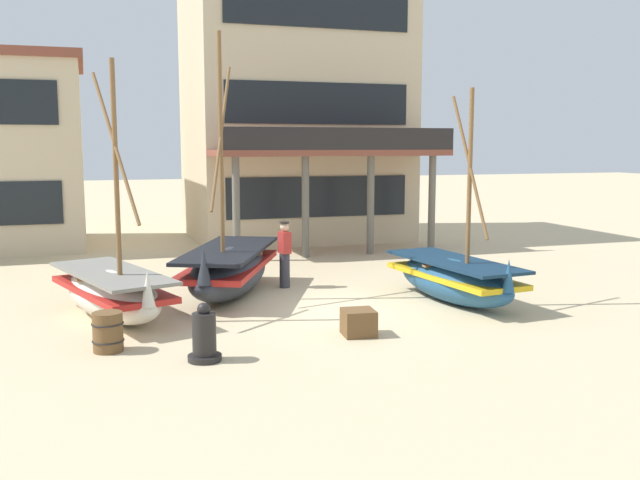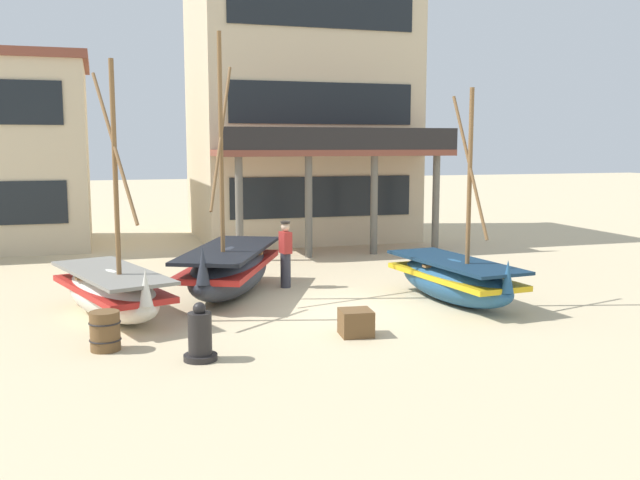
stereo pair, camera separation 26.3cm
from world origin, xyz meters
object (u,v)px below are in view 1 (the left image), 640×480
fishing_boat_near_left (454,278)px  fishing_boat_centre_large (229,269)px  capstan_winch (204,337)px  wooden_barrel (108,332)px  cargo_crate (359,322)px  fisherman_by_hull (285,255)px  fishing_boat_far_right (112,292)px  harbor_building_main (293,108)px

fishing_boat_near_left → fishing_boat_centre_large: fishing_boat_centre_large is taller
capstan_winch → fishing_boat_near_left: bearing=23.4°
wooden_barrel → cargo_crate: bearing=-5.0°
fisherman_by_hull → fishing_boat_centre_large: bearing=-163.2°
fishing_boat_near_left → wooden_barrel: size_ratio=6.87×
fishing_boat_far_right → harbor_building_main: 14.43m
cargo_crate → harbor_building_main: bearing=78.6°
capstan_winch → wooden_barrel: 1.85m
fishing_boat_near_left → cargo_crate: (-3.14, -2.00, -0.31)m
fishing_boat_centre_large → capstan_winch: bearing=-105.5°
fishing_boat_centre_large → capstan_winch: size_ratio=6.12×
fisherman_by_hull → harbor_building_main: 10.99m
fishing_boat_centre_large → fishing_boat_near_left: bearing=-26.0°
fishing_boat_centre_large → cargo_crate: size_ratio=10.24×
fishing_boat_centre_large → harbor_building_main: bearing=65.9°
fishing_boat_far_right → wooden_barrel: size_ratio=7.51×
fisherman_by_hull → harbor_building_main: size_ratio=0.17×
fishing_boat_centre_large → wooden_barrel: (-2.91, -3.94, -0.29)m
wooden_barrel → cargo_crate: size_ratio=1.18×
fishing_boat_far_right → fishing_boat_centre_large: bearing=28.5°
fishing_boat_far_right → wooden_barrel: fishing_boat_far_right is taller
fishing_boat_centre_large → harbor_building_main: 11.95m
fisherman_by_hull → harbor_building_main: harbor_building_main is taller
fishing_boat_centre_large → wooden_barrel: 4.90m
fishing_boat_far_right → wooden_barrel: (-0.17, -2.45, -0.22)m
wooden_barrel → cargo_crate: 4.56m
fishing_boat_centre_large → fisherman_by_hull: fishing_boat_centre_large is taller
wooden_barrel → harbor_building_main: bearing=62.1°
fisherman_by_hull → cargo_crate: size_ratio=2.83×
capstan_winch → harbor_building_main: 16.92m
fisherman_by_hull → harbor_building_main: bearing=72.6°
fishing_boat_far_right → harbor_building_main: (7.29, 11.65, 4.41)m
fishing_boat_near_left → fisherman_by_hull: 4.30m
fishing_boat_near_left → fishing_boat_centre_large: 5.32m
fishing_boat_far_right → cargo_crate: 5.23m
fishing_boat_near_left → capstan_winch: bearing=-156.6°
fisherman_by_hull → cargo_crate: fisherman_by_hull is taller
cargo_crate → fishing_boat_centre_large: bearing=110.7°
fishing_boat_centre_large → fisherman_by_hull: bearing=16.8°
fishing_boat_near_left → harbor_building_main: harbor_building_main is taller
fisherman_by_hull → harbor_building_main: (3.04, 9.71, 4.15)m
wooden_barrel → fishing_boat_centre_large: bearing=53.6°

